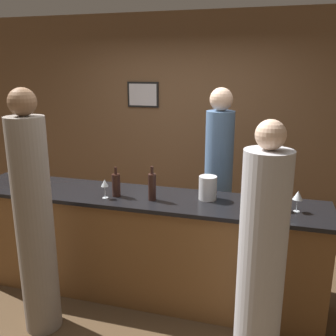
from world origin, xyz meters
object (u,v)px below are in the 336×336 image
Objects in this scene: bartender at (218,187)px; wine_bottle_0 at (152,186)px; ice_bucket at (208,188)px; guest_1 at (34,222)px; wine_bottle_2 at (256,187)px; guest_0 at (261,263)px; wine_bottle_1 at (116,185)px.

wine_bottle_0 is (-0.47, -0.74, 0.19)m from bartender.
wine_bottle_0 is 1.46× the size of ice_bucket.
bartender is 1.83m from guest_1.
wine_bottle_2 is (1.64, 0.89, 0.16)m from guest_1.
guest_0 is 6.69× the size of wine_bottle_1.
wine_bottle_0 is at bearing 57.69° from bartender.
wine_bottle_0 is 1.12× the size of wine_bottle_1.
wine_bottle_0 is 1.08× the size of wine_bottle_2.
guest_1 is 7.30× the size of wine_bottle_1.
bartender is at bearing 42.03° from wine_bottle_1.
bartender is 0.61m from ice_bucket.
guest_0 is 0.91m from wine_bottle_2.
guest_0 is 8.68× the size of ice_bucket.
wine_bottle_1 is at bearing -169.70° from ice_bucket.
guest_0 is (0.50, -1.33, -0.08)m from bartender.
guest_0 is 1.46m from wine_bottle_1.
wine_bottle_0 is (-0.96, 0.59, 0.27)m from guest_0.
wine_bottle_2 reaches higher than wine_bottle_1.
wine_bottle_1 is 0.81m from ice_bucket.
wine_bottle_1 is at bearing 155.42° from guest_0.
ice_bucket is (0.80, 0.15, -0.00)m from wine_bottle_1.
ice_bucket is (-0.01, -0.58, 0.17)m from bartender.
guest_0 is at bearing -83.74° from wine_bottle_2.
wine_bottle_0 is (0.77, 0.60, 0.18)m from guest_1.
wine_bottle_2 is at bearing 18.01° from wine_bottle_0.
wine_bottle_2 is at bearing 12.69° from wine_bottle_1.
wine_bottle_2 is at bearing 96.26° from guest_0.
guest_0 is 5.94× the size of wine_bottle_0.
bartender reaches higher than wine_bottle_1.
guest_0 is at bearing 0.54° from guest_1.
guest_1 is 1.00m from wine_bottle_0.
wine_bottle_0 is at bearing -161.99° from wine_bottle_2.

